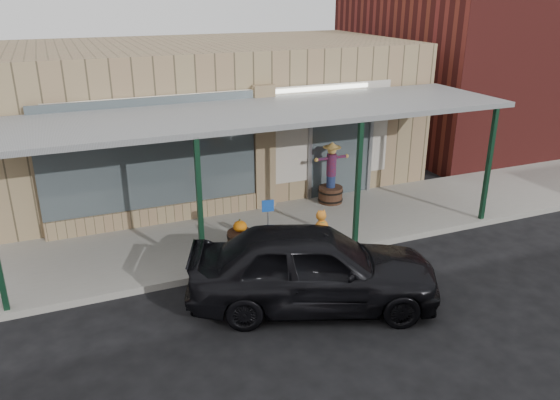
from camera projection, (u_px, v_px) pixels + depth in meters
name	position (u px, v px, depth m)	size (l,w,h in m)	color
ground	(328.00, 312.00, 10.17)	(120.00, 120.00, 0.00)	black
sidewalk	(260.00, 234.00, 13.24)	(40.00, 3.20, 0.15)	gray
storefront	(205.00, 115.00, 16.44)	(12.00, 6.25, 4.20)	#947E5A
awning	(259.00, 115.00, 12.15)	(12.00, 3.00, 3.04)	slate
block_buildings_near	(255.00, 51.00, 17.45)	(61.00, 8.00, 8.00)	maroon
barrel_scarecrow	(331.00, 182.00, 14.82)	(1.03, 0.79, 1.70)	#4A2B1D
barrel_pumpkin	(240.00, 237.00, 12.31)	(0.74, 0.74, 0.69)	#4A2B1D
handicap_sign	(268.00, 220.00, 11.79)	(0.26, 0.05, 1.27)	gray
parked_sedan	(313.00, 267.00, 10.16)	(5.01, 3.42, 1.58)	black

